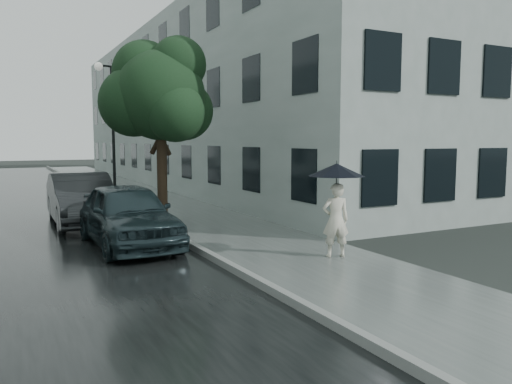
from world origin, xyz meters
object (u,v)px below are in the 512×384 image
pedestrian (336,220)px  car_near (128,214)px  lamp_post (110,125)px  car_far (81,199)px  street_tree (160,95)px

pedestrian → car_near: bearing=-20.7°
lamp_post → car_far: (-1.81, -4.54, -2.39)m
pedestrian → car_far: bearing=-38.2°
pedestrian → street_tree: size_ratio=0.30×
street_tree → car_far: size_ratio=1.15×
street_tree → lamp_post: bearing=91.2°
car_far → lamp_post: bearing=68.7°
street_tree → car_far: street_tree is taller
lamp_post → street_tree: bearing=-108.0°
lamp_post → pedestrian: bearing=-96.8°
lamp_post → car_near: size_ratio=1.23×
lamp_post → car_near: lamp_post is taller
car_near → car_far: (-0.54, 3.77, 0.01)m
lamp_post → car_far: lamp_post is taller
lamp_post → car_far: bearing=-130.9°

